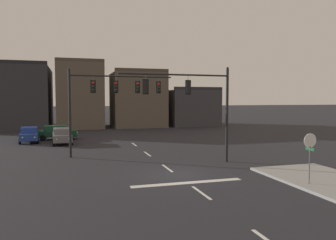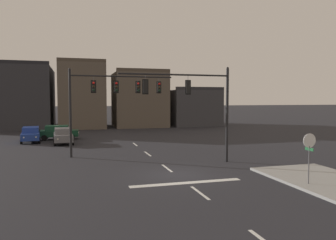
{
  "view_description": "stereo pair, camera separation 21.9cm",
  "coord_description": "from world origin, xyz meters",
  "px_view_note": "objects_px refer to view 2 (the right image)",
  "views": [
    {
      "loc": [
        -6.11,
        -18.85,
        4.64
      ],
      "look_at": [
        0.67,
        4.12,
        3.1
      ],
      "focal_mm": 35.11,
      "sensor_mm": 36.0,
      "label": 1
    },
    {
      "loc": [
        -5.9,
        -18.91,
        4.64
      ],
      "look_at": [
        0.67,
        4.12,
        3.1
      ],
      "focal_mm": 35.11,
      "sensor_mm": 36.0,
      "label": 2
    }
  ],
  "objects_px": {
    "signal_mast_near_side": "(197,98)",
    "stop_sign": "(309,146)",
    "signal_mast_far_side": "(107,94)",
    "car_lot_nearside": "(31,134)",
    "car_lot_middle": "(63,135)",
    "car_lot_farside": "(58,132)"
  },
  "relations": [
    {
      "from": "stop_sign",
      "to": "signal_mast_far_side",
      "type": "bearing_deg",
      "value": 126.3
    },
    {
      "from": "signal_mast_far_side",
      "to": "stop_sign",
      "type": "height_order",
      "value": "signal_mast_far_side"
    },
    {
      "from": "signal_mast_near_side",
      "to": "car_lot_middle",
      "type": "distance_m",
      "value": 17.15
    },
    {
      "from": "car_lot_middle",
      "to": "signal_mast_far_side",
      "type": "bearing_deg",
      "value": -66.03
    },
    {
      "from": "car_lot_middle",
      "to": "car_lot_farside",
      "type": "height_order",
      "value": "same"
    },
    {
      "from": "signal_mast_far_side",
      "to": "car_lot_nearside",
      "type": "bearing_deg",
      "value": 123.52
    },
    {
      "from": "signal_mast_far_side",
      "to": "stop_sign",
      "type": "distance_m",
      "value": 15.91
    },
    {
      "from": "signal_mast_far_side",
      "to": "car_lot_farside",
      "type": "distance_m",
      "value": 13.77
    },
    {
      "from": "signal_mast_near_side",
      "to": "signal_mast_far_side",
      "type": "xyz_separation_m",
      "value": [
        -5.83,
        5.18,
        0.33
      ]
    },
    {
      "from": "signal_mast_far_side",
      "to": "car_lot_middle",
      "type": "bearing_deg",
      "value": 113.97
    },
    {
      "from": "signal_mast_near_side",
      "to": "stop_sign",
      "type": "bearing_deg",
      "value": -65.17
    },
    {
      "from": "signal_mast_near_side",
      "to": "car_lot_middle",
      "type": "xyz_separation_m",
      "value": [
        -9.61,
        13.68,
        -3.84
      ]
    },
    {
      "from": "stop_sign",
      "to": "signal_mast_near_side",
      "type": "bearing_deg",
      "value": 114.83
    },
    {
      "from": "signal_mast_near_side",
      "to": "car_lot_nearside",
      "type": "relative_size",
      "value": 1.77
    },
    {
      "from": "signal_mast_near_side",
      "to": "car_lot_farside",
      "type": "bearing_deg",
      "value": 120.34
    },
    {
      "from": "signal_mast_far_side",
      "to": "car_lot_farside",
      "type": "xyz_separation_m",
      "value": [
        -4.44,
        12.35,
        -4.17
      ]
    },
    {
      "from": "signal_mast_far_side",
      "to": "signal_mast_near_side",
      "type": "bearing_deg",
      "value": -41.66
    },
    {
      "from": "car_lot_middle",
      "to": "stop_sign",
      "type": "bearing_deg",
      "value": -58.29
    },
    {
      "from": "car_lot_middle",
      "to": "signal_mast_near_side",
      "type": "bearing_deg",
      "value": -54.93
    },
    {
      "from": "signal_mast_near_side",
      "to": "signal_mast_far_side",
      "type": "height_order",
      "value": "signal_mast_far_side"
    },
    {
      "from": "signal_mast_near_side",
      "to": "car_lot_nearside",
      "type": "bearing_deg",
      "value": 129.08
    },
    {
      "from": "car_lot_nearside",
      "to": "car_lot_middle",
      "type": "distance_m",
      "value": 4.11
    }
  ]
}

